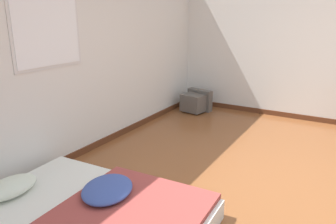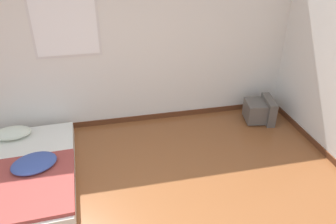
% 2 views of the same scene
% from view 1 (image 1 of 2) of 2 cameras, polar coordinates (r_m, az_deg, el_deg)
% --- Properties ---
extents(ground_plane, '(20.00, 20.00, 0.00)m').
position_cam_1_polar(ground_plane, '(3.62, 19.60, -14.31)').
color(ground_plane, brown).
extents(wall_back, '(8.16, 0.08, 2.60)m').
position_cam_1_polar(wall_back, '(4.38, -14.49, 9.48)').
color(wall_back, silver).
rests_on(wall_back, ground_plane).
extents(wall_right, '(0.08, 7.57, 2.60)m').
position_cam_1_polar(wall_right, '(6.05, 26.39, 10.12)').
color(wall_right, silver).
rests_on(wall_right, ground_plane).
extents(mattress_bed, '(1.34, 2.07, 0.33)m').
position_cam_1_polar(mattress_bed, '(3.11, -12.72, -16.54)').
color(mattress_bed, silver).
rests_on(mattress_bed, ground_plane).
extents(crt_tv, '(0.51, 0.53, 0.40)m').
position_cam_1_polar(crt_tv, '(6.28, 4.87, 1.82)').
color(crt_tv, '#56514C').
rests_on(crt_tv, ground_plane).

